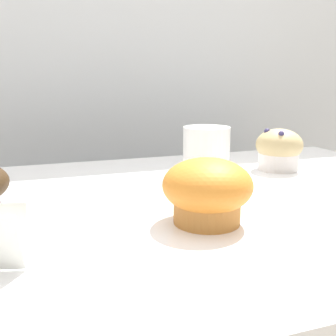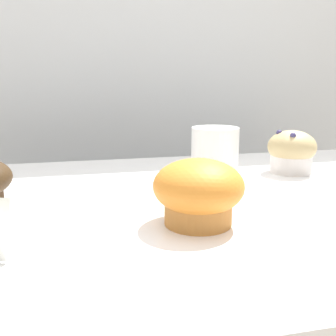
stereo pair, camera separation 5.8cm
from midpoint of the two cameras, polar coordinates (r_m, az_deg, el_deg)
wall_back at (r=1.16m, az=-10.27°, el=3.08°), size 3.20×0.10×1.80m
muffin_back_left at (r=0.48m, az=2.49°, el=-3.31°), size 0.11×0.11×0.08m
muffin_back_right at (r=0.79m, az=13.78°, el=2.62°), size 0.09×0.09×0.08m
coffee_cup at (r=0.73m, az=3.30°, el=2.70°), size 0.09×0.13×0.09m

